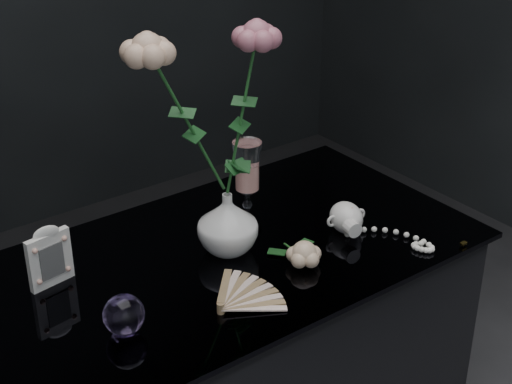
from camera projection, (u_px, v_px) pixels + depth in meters
vase at (228, 223)px, 1.60m from camera, size 0.16×0.16×0.13m
wine_glass at (247, 186)px, 1.67m from camera, size 0.08×0.08×0.20m
picture_frame at (49, 256)px, 1.49m from camera, size 0.11×0.09×0.13m
paperweight at (124, 315)px, 1.37m from camera, size 0.08×0.08×0.07m
paper_fan at (221, 307)px, 1.43m from camera, size 0.27×0.22×0.03m
loose_rose at (304, 254)px, 1.57m from camera, size 0.16×0.18×0.05m
pearl_jar at (346, 216)px, 1.69m from camera, size 0.28×0.28×0.07m
roses at (209, 104)px, 1.46m from camera, size 0.30×0.11×0.41m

